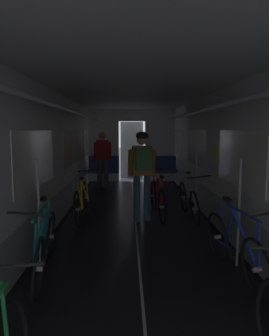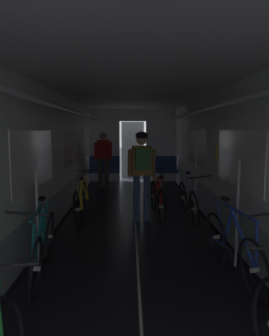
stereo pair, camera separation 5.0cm
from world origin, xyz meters
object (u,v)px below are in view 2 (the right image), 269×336
Objects in this scene: bench_seat_far_right at (162,168)px; bicycle_silver at (189,200)px; bicycle_yellow at (82,201)px; person_cyclist_aisle at (142,166)px; bicycle_teal at (43,246)px; bicycle_blue at (233,247)px; bench_seat_far_left at (104,168)px; bicycle_red_in_aisle at (157,199)px; person_standing_near_bench at (103,156)px.

bicycle_silver is at bearing -87.43° from bench_seat_far_right.
person_cyclist_aisle is (1.16, -0.11, 0.69)m from bicycle_yellow.
person_cyclist_aisle is at bearing -170.99° from bicycle_silver.
bench_seat_far_right is 0.58× the size of bicycle_teal.
bench_seat_far_right is 0.58× the size of bicycle_blue.
bench_seat_far_left is 0.58× the size of bicycle_silver.
bicycle_yellow is at bearing 87.57° from bicycle_teal.
bicycle_teal is at bearing -108.09° from bench_seat_far_right.
bicycle_yellow and bicycle_teal have the same top height.
bicycle_blue is 1.00× the size of bicycle_teal.
person_cyclist_aisle is 1.02× the size of bicycle_red_in_aisle.
person_standing_near_bench reaches higher than bench_seat_far_left.
bicycle_blue is 6.29m from person_standing_near_bench.
bicycle_blue reaches higher than bicycle_red_in_aisle.
bicycle_red_in_aisle is (1.59, 2.62, 0.00)m from bicycle_teal.
bench_seat_far_right is 0.58× the size of bicycle_silver.
bench_seat_far_right reaches higher than bicycle_teal.
person_standing_near_bench is at bearing 87.70° from bicycle_yellow.
person_standing_near_bench is (-1.35, 3.25, 0.59)m from bicycle_red_in_aisle.
bench_seat_far_right is at bearing 71.91° from bicycle_teal.
person_standing_near_bench is (0.24, 5.87, 0.59)m from bicycle_teal.
bicycle_yellow is 1.00× the size of bicycle_red_in_aisle.
bench_seat_far_right is (1.80, 0.00, 0.00)m from bench_seat_far_left.
bicycle_yellow is at bearing 174.41° from person_cyclist_aisle.
bicycle_silver is 2.57m from bicycle_blue.
bicycle_red_in_aisle is at bearing 39.10° from person_cyclist_aisle.
bicycle_red_in_aisle is (1.36, -3.63, -0.18)m from bench_seat_far_left.
person_cyclist_aisle is (-0.77, -3.89, 0.50)m from bench_seat_far_right.
bench_seat_far_left is 4.23m from bicycle_silver.
bench_seat_far_right is at bearing 83.02° from bicycle_red_in_aisle.
person_standing_near_bench reaches higher than bicycle_silver.
bench_seat_far_left reaches higher than bicycle_yellow.
person_standing_near_bench reaches higher than bicycle_red_in_aisle.
bicycle_silver is 0.98× the size of person_cyclist_aisle.
bench_seat_far_left is at bearing 117.73° from bicycle_silver.
bicycle_teal is 1.00× the size of bicycle_red_in_aisle.
bicycle_blue is (2.15, -2.53, -0.00)m from bicycle_yellow.
bicycle_silver is 1.00× the size of person_standing_near_bench.
bicycle_teal is 2.76m from person_cyclist_aisle.
bicycle_teal is 5.90m from person_standing_near_bench.
person_standing_near_bench is at bearing 106.27° from person_cyclist_aisle.
bicycle_teal is at bearing -92.19° from bench_seat_far_left.
bench_seat_far_right and bicycle_silver have the same top height.
bicycle_teal is 0.98× the size of person_cyclist_aisle.
bicycle_blue and bicycle_teal have the same top height.
bench_seat_far_right is at bearing 92.57° from bicycle_silver.
bicycle_silver reaches higher than bicycle_red_in_aisle.
bicycle_blue is at bearing -71.21° from person_standing_near_bench.
bicycle_silver is 1.00× the size of bicycle_teal.
bicycle_yellow and bicycle_blue have the same top height.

